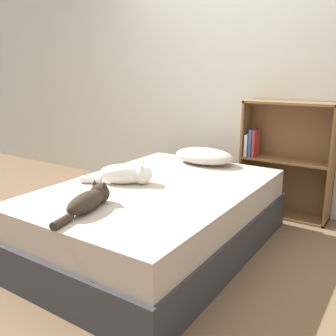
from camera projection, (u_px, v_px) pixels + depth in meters
name	position (u px, v px, depth m)	size (l,w,h in m)	color
ground_plane	(157.00, 248.00, 2.82)	(8.00, 8.00, 0.00)	brown
wall_back	(237.00, 75.00, 3.60)	(8.00, 0.06, 2.50)	silver
bed	(157.00, 218.00, 2.76)	(1.31, 1.93, 0.49)	#333338
pillow	(204.00, 156.00, 3.31)	(0.55, 0.33, 0.14)	beige
cat_light	(127.00, 174.00, 2.72)	(0.48, 0.33, 0.16)	white
cat_dark	(89.00, 200.00, 2.23)	(0.20, 0.52, 0.15)	#33281E
bookshelf	(285.00, 158.00, 3.38)	(0.79, 0.26, 1.03)	brown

